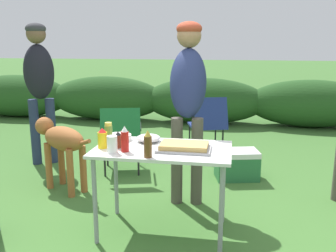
% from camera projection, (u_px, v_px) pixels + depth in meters
% --- Properties ---
extents(ground_plane, '(60.00, 60.00, 0.00)m').
position_uv_depth(ground_plane, '(163.00, 231.00, 3.18)').
color(ground_plane, '#3D6B2D').
extents(shrub_hedge, '(14.40, 0.90, 0.89)m').
position_uv_depth(shrub_hedge, '(204.00, 101.00, 7.31)').
color(shrub_hedge, '#234C1E').
rests_on(shrub_hedge, ground).
extents(folding_table, '(1.10, 0.64, 0.74)m').
position_uv_depth(folding_table, '(163.00, 157.00, 3.04)').
color(folding_table, silver).
rests_on(folding_table, ground).
extents(food_tray, '(0.42, 0.28, 0.06)m').
position_uv_depth(food_tray, '(184.00, 147.00, 2.95)').
color(food_tray, '#9E9EA3').
rests_on(food_tray, folding_table).
extents(plate_stack, '(0.21, 0.21, 0.05)m').
position_uv_depth(plate_stack, '(119.00, 137.00, 3.25)').
color(plate_stack, white).
rests_on(plate_stack, folding_table).
extents(mixing_bowl, '(0.21, 0.21, 0.06)m').
position_uv_depth(mixing_bowl, '(149.00, 138.00, 3.20)').
color(mixing_bowl, silver).
rests_on(mixing_bowl, folding_table).
extents(paper_cup_stack, '(0.08, 0.08, 0.13)m').
position_uv_depth(paper_cup_stack, '(112.00, 144.00, 2.87)').
color(paper_cup_stack, white).
rests_on(paper_cup_stack, folding_table).
extents(relish_jar, '(0.07, 0.07, 0.19)m').
position_uv_depth(relish_jar, '(109.00, 134.00, 3.11)').
color(relish_jar, olive).
rests_on(relish_jar, folding_table).
extents(bbq_sauce_bottle, '(0.06, 0.06, 0.14)m').
position_uv_depth(bbq_sauce_bottle, '(118.00, 140.00, 3.01)').
color(bbq_sauce_bottle, '#562314').
rests_on(bbq_sauce_bottle, folding_table).
extents(ketchup_bottle, '(0.06, 0.06, 0.20)m').
position_uv_depth(ketchup_bottle, '(125.00, 139.00, 2.90)').
color(ketchup_bottle, red).
rests_on(ketchup_bottle, folding_table).
extents(mustard_bottle, '(0.08, 0.08, 0.17)m').
position_uv_depth(mustard_bottle, '(103.00, 138.00, 3.00)').
color(mustard_bottle, yellow).
rests_on(mustard_bottle, folding_table).
extents(beer_bottle, '(0.06, 0.06, 0.21)m').
position_uv_depth(beer_bottle, '(148.00, 144.00, 2.76)').
color(beer_bottle, brown).
rests_on(beer_bottle, folding_table).
extents(standing_person_in_red_jacket, '(0.40, 0.53, 1.77)m').
position_uv_depth(standing_person_in_red_jacket, '(188.00, 88.00, 3.63)').
color(standing_person_in_red_jacket, '#4C473D').
rests_on(standing_person_in_red_jacket, ground).
extents(standing_person_in_olive_jacket, '(0.46, 0.42, 1.80)m').
position_uv_depth(standing_person_in_olive_jacket, '(39.00, 77.00, 4.73)').
color(standing_person_in_olive_jacket, '#232D4C').
rests_on(standing_person_in_olive_jacket, ground).
extents(dog, '(0.84, 0.53, 0.77)m').
position_uv_depth(dog, '(61.00, 142.00, 3.99)').
color(dog, '#9E5B2D').
rests_on(dog, ground).
extents(camp_chair_green_behind_table, '(0.62, 0.70, 0.83)m').
position_uv_depth(camp_chair_green_behind_table, '(208.00, 122.00, 5.30)').
color(camp_chair_green_behind_table, navy).
rests_on(camp_chair_green_behind_table, ground).
extents(camp_chair_near_hedge, '(0.60, 0.69, 0.83)m').
position_uv_depth(camp_chair_near_hedge, '(121.00, 136.00, 4.48)').
color(camp_chair_near_hedge, '#19602D').
rests_on(camp_chair_near_hedge, ground).
extents(cooler_box, '(0.54, 0.42, 0.34)m').
position_uv_depth(cooler_box, '(237.00, 164.00, 4.38)').
color(cooler_box, '#286B3D').
rests_on(cooler_box, ground).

